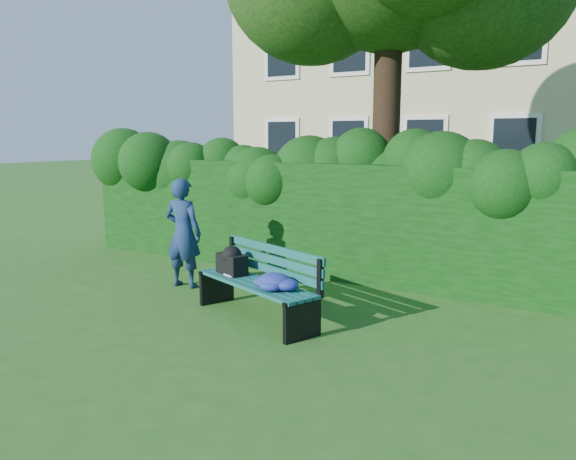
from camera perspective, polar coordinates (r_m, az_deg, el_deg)
The scene contains 5 objects.
ground at distance 7.39m, azimuth -2.47°, elevation -7.95°, with size 80.00×80.00×0.00m, color #285B1C.
apartment_building at distance 20.55m, azimuth 21.24°, elevation 19.53°, with size 16.00×8.08×12.00m.
hedge at distance 9.05m, azimuth 5.32°, elevation 1.12°, with size 10.00×1.00×1.80m.
park_bench at distance 6.85m, azimuth -3.04°, elevation -4.98°, with size 1.96×1.16×0.89m.
man_reading at distance 8.39m, azimuth -10.60°, elevation -0.30°, with size 0.59×0.39×1.62m, color navy.
Camera 1 is at (3.96, -5.83, 2.22)m, focal length 35.00 mm.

